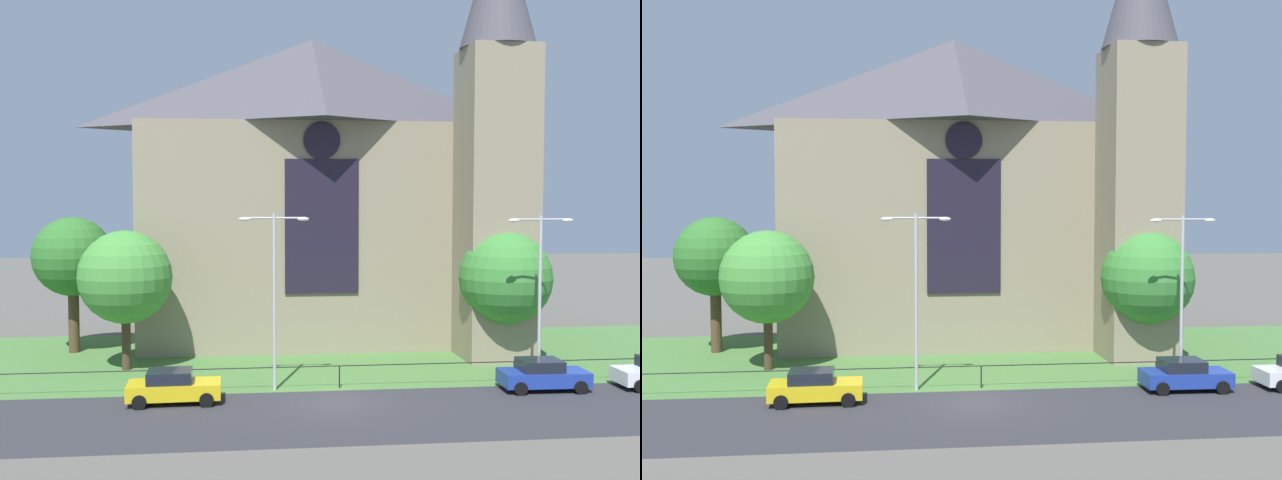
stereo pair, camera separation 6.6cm
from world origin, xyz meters
The scene contains 12 objects.
ground centered at (0.00, 10.00, 0.00)m, with size 160.00×160.00×0.00m, color #56544C.
road_asphalt centered at (0.00, -2.00, 0.00)m, with size 120.00×8.00×0.01m, color #2D2D33.
grass_verge centered at (0.00, 8.00, 0.00)m, with size 120.00×20.00×0.01m, color #477538.
church_building centered at (1.38, 15.84, 10.27)m, with size 23.20×16.20×26.00m.
iron_railing centered at (0.61, 2.50, 0.99)m, with size 35.69×0.07×1.13m.
tree_left_near centered at (-10.44, 7.66, 5.07)m, with size 5.07×5.07×7.63m.
tree_left_far centered at (-14.33, 12.70, 5.80)m, with size 4.80×4.80×8.26m.
tree_right_near centered at (10.66, 6.91, 4.86)m, with size 5.21×5.21×7.49m.
streetlamp_near centered at (-2.58, 2.40, 5.43)m, with size 3.37×0.26×8.59m.
streetlamp_far centered at (10.76, 2.40, 5.37)m, with size 3.37×0.26×8.48m.
parked_car_yellow centered at (-7.28, 0.70, 0.74)m, with size 4.24×2.10×1.51m.
parked_car_blue centered at (10.41, 1.07, 0.74)m, with size 4.24×2.10×1.51m.
Camera 1 is at (-4.12, -32.35, 9.15)m, focal length 40.62 mm.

